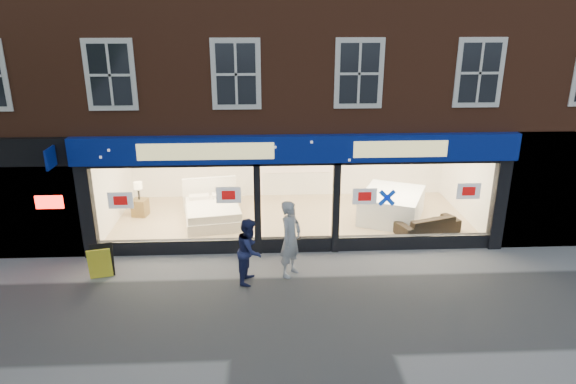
{
  "coord_description": "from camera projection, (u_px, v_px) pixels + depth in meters",
  "views": [
    {
      "loc": [
        -0.86,
        -9.69,
        6.22
      ],
      "look_at": [
        -0.26,
        2.5,
        1.93
      ],
      "focal_mm": 32.0,
      "sensor_mm": 36.0,
      "label": 1
    }
  ],
  "objects": [
    {
      "name": "ground",
      "position": [
        306.0,
        312.0,
        11.24
      ],
      "size": [
        120.0,
        120.0,
        0.0
      ],
      "primitive_type": "plane",
      "color": "gray",
      "rests_on": "ground"
    },
    {
      "name": "showroom_floor",
      "position": [
        292.0,
        219.0,
        16.17
      ],
      "size": [
        11.0,
        4.5,
        0.1
      ],
      "primitive_type": "cube",
      "color": "tan",
      "rests_on": "ground"
    },
    {
      "name": "display_bed",
      "position": [
        212.0,
        211.0,
        15.8
      ],
      "size": [
        1.99,
        2.28,
        1.15
      ],
      "rotation": [
        0.0,
        0.0,
        0.17
      ],
      "color": "white",
      "rests_on": "showroom_floor"
    },
    {
      "name": "bedside_table",
      "position": [
        140.0,
        207.0,
        16.24
      ],
      "size": [
        0.53,
        0.53,
        0.55
      ],
      "primitive_type": "cube",
      "rotation": [
        0.0,
        0.0,
        -0.19
      ],
      "color": "brown",
      "rests_on": "showroom_floor"
    },
    {
      "name": "mattress_stack",
      "position": [
        392.0,
        205.0,
        15.99
      ],
      "size": [
        2.46,
        2.69,
        0.86
      ],
      "rotation": [
        0.0,
        0.0,
        -0.43
      ],
      "color": "white",
      "rests_on": "showroom_floor"
    },
    {
      "name": "sofa",
      "position": [
        428.0,
        224.0,
        14.97
      ],
      "size": [
        2.01,
        1.3,
        0.55
      ],
      "primitive_type": "imported",
      "rotation": [
        0.0,
        0.0,
        3.47
      ],
      "color": "black",
      "rests_on": "showroom_floor"
    },
    {
      "name": "a_board",
      "position": [
        101.0,
        262.0,
        12.59
      ],
      "size": [
        0.62,
        0.47,
        0.85
      ],
      "primitive_type": "cube",
      "rotation": [
        0.0,
        0.0,
        0.22
      ],
      "color": "yellow",
      "rests_on": "ground"
    },
    {
      "name": "pedestrian_grey",
      "position": [
        291.0,
        239.0,
        12.56
      ],
      "size": [
        0.78,
        0.85,
        1.95
      ],
      "primitive_type": "imported",
      "rotation": [
        0.0,
        0.0,
        0.98
      ],
      "color": "#A2A5A9",
      "rests_on": "ground"
    },
    {
      "name": "pedestrian_blue",
      "position": [
        250.0,
        250.0,
        12.31
      ],
      "size": [
        0.76,
        0.9,
        1.62
      ],
      "primitive_type": "imported",
      "rotation": [
        0.0,
        0.0,
        1.37
      ],
      "color": "#1B224D",
      "rests_on": "ground"
    }
  ]
}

